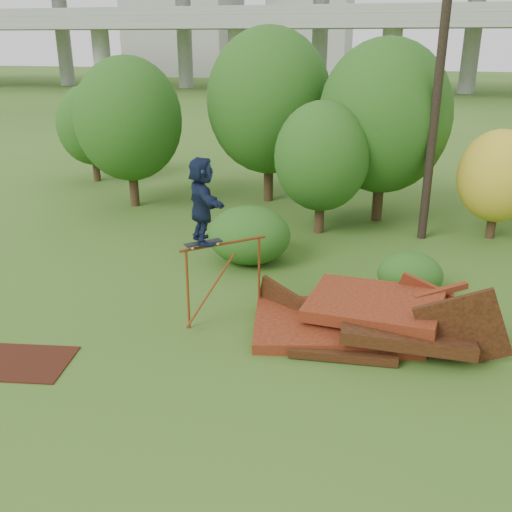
% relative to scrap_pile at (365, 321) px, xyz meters
% --- Properties ---
extents(ground, '(240.00, 240.00, 0.00)m').
position_rel_scrap_pile_xyz_m(ground, '(-1.71, -1.80, -0.39)').
color(ground, '#2D5116').
rests_on(ground, ground).
extents(scrap_pile, '(5.61, 2.83, 1.99)m').
position_rel_scrap_pile_xyz_m(scrap_pile, '(0.00, 0.00, 0.00)').
color(scrap_pile, '#3F180B').
rests_on(scrap_pile, ground).
extents(grind_rail, '(1.59, 1.48, 1.92)m').
position_rel_scrap_pile_xyz_m(grind_rail, '(-3.21, 0.04, 0.92)').
color(grind_rail, brown).
rests_on(grind_rail, ground).
extents(skateboard, '(0.77, 0.74, 0.09)m').
position_rel_scrap_pile_xyz_m(skateboard, '(-3.57, -0.29, 1.60)').
color(skateboard, black).
rests_on(skateboard, grind_rail).
extents(skater, '(1.42, 1.76, 1.88)m').
position_rel_scrap_pile_xyz_m(skater, '(-3.57, -0.29, 2.56)').
color(skater, '#131E38').
rests_on(skater, skateboard).
extents(flat_plate, '(2.18, 1.72, 0.03)m').
position_rel_scrap_pile_xyz_m(flat_plate, '(-6.67, -2.85, -0.37)').
color(flat_plate, '#35150B').
rests_on(flat_plate, ground).
extents(tree_0, '(4.01, 4.01, 5.65)m').
position_rel_scrap_pile_xyz_m(tree_0, '(-9.59, 8.54, 2.95)').
color(tree_0, black).
rests_on(tree_0, ground).
extents(tree_1, '(4.81, 4.81, 6.69)m').
position_rel_scrap_pile_xyz_m(tree_1, '(-4.66, 10.61, 3.53)').
color(tree_1, black).
rests_on(tree_1, ground).
extents(tree_2, '(3.11, 3.11, 4.38)m').
position_rel_scrap_pile_xyz_m(tree_2, '(-2.05, 7.02, 2.20)').
color(tree_2, black).
rests_on(tree_2, ground).
extents(tree_3, '(4.53, 4.53, 6.28)m').
position_rel_scrap_pile_xyz_m(tree_3, '(-0.23, 8.94, 3.28)').
color(tree_3, black).
rests_on(tree_3, ground).
extents(tree_4, '(2.58, 2.58, 3.56)m').
position_rel_scrap_pile_xyz_m(tree_4, '(3.53, 7.86, 1.68)').
color(tree_4, black).
rests_on(tree_4, ground).
extents(tree_6, '(3.12, 3.12, 4.36)m').
position_rel_scrap_pile_xyz_m(tree_6, '(-13.15, 11.98, 2.17)').
color(tree_6, black).
rests_on(tree_6, ground).
extents(shrub_left, '(2.42, 2.23, 1.68)m').
position_rel_scrap_pile_xyz_m(shrub_left, '(-3.62, 3.74, 0.45)').
color(shrub_left, '#234412').
rests_on(shrub_left, ground).
extents(shrub_right, '(1.64, 1.50, 1.16)m').
position_rel_scrap_pile_xyz_m(shrub_right, '(0.94, 2.47, 0.19)').
color(shrub_right, '#234412').
rests_on(shrub_right, ground).
extents(utility_pole, '(1.40, 0.28, 10.07)m').
position_rel_scrap_pile_xyz_m(utility_pole, '(1.34, 7.29, 4.72)').
color(utility_pole, black).
rests_on(utility_pole, ground).
extents(freeway_overpass, '(160.00, 15.00, 13.70)m').
position_rel_scrap_pile_xyz_m(freeway_overpass, '(-1.71, 61.12, 9.93)').
color(freeway_overpass, gray).
rests_on(freeway_overpass, ground).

